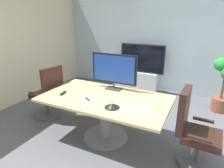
{
  "coord_description": "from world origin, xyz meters",
  "views": [
    {
      "loc": [
        1.39,
        -2.49,
        1.97
      ],
      "look_at": [
        0.02,
        0.28,
        0.9
      ],
      "focal_mm": 30.9,
      "sensor_mm": 36.0,
      "label": 1
    }
  ],
  "objects_px": {
    "office_chair_left": "(49,96)",
    "tv_monitor": "(114,70)",
    "conference_phone": "(112,106)",
    "remote_control": "(63,93)",
    "office_chair_right": "(194,135)",
    "conference_table": "(105,107)",
    "potted_plant": "(224,78)",
    "wall_display_unit": "(141,76)"
  },
  "relations": [
    {
      "from": "tv_monitor",
      "to": "wall_display_unit",
      "type": "height_order",
      "value": "tv_monitor"
    },
    {
      "from": "conference_table",
      "to": "office_chair_right",
      "type": "bearing_deg",
      "value": -0.5
    },
    {
      "from": "conference_table",
      "to": "remote_control",
      "type": "bearing_deg",
      "value": -165.82
    },
    {
      "from": "potted_plant",
      "to": "remote_control",
      "type": "xyz_separation_m",
      "value": [
        -2.49,
        -2.18,
        0.01
      ]
    },
    {
      "from": "office_chair_left",
      "to": "office_chair_right",
      "type": "height_order",
      "value": "same"
    },
    {
      "from": "potted_plant",
      "to": "conference_phone",
      "type": "bearing_deg",
      "value": -123.42
    },
    {
      "from": "tv_monitor",
      "to": "conference_phone",
      "type": "relative_size",
      "value": 3.82
    },
    {
      "from": "office_chair_left",
      "to": "office_chair_right",
      "type": "relative_size",
      "value": 1.0
    },
    {
      "from": "office_chair_left",
      "to": "conference_table",
      "type": "bearing_deg",
      "value": 92.64
    },
    {
      "from": "wall_display_unit",
      "to": "conference_phone",
      "type": "bearing_deg",
      "value": -80.96
    },
    {
      "from": "conference_phone",
      "to": "tv_monitor",
      "type": "bearing_deg",
      "value": 113.85
    },
    {
      "from": "wall_display_unit",
      "to": "remote_control",
      "type": "bearing_deg",
      "value": -101.88
    },
    {
      "from": "wall_display_unit",
      "to": "conference_phone",
      "type": "distance_m",
      "value": 2.77
    },
    {
      "from": "office_chair_left",
      "to": "office_chair_right",
      "type": "distance_m",
      "value": 2.76
    },
    {
      "from": "wall_display_unit",
      "to": "potted_plant",
      "type": "distance_m",
      "value": 2.01
    },
    {
      "from": "office_chair_left",
      "to": "potted_plant",
      "type": "xyz_separation_m",
      "value": [
        3.16,
        1.87,
        0.3
      ]
    },
    {
      "from": "remote_control",
      "to": "conference_table",
      "type": "bearing_deg",
      "value": 0.89
    },
    {
      "from": "office_chair_right",
      "to": "tv_monitor",
      "type": "height_order",
      "value": "tv_monitor"
    },
    {
      "from": "office_chair_right",
      "to": "conference_phone",
      "type": "relative_size",
      "value": 4.95
    },
    {
      "from": "office_chair_left",
      "to": "wall_display_unit",
      "type": "height_order",
      "value": "wall_display_unit"
    },
    {
      "from": "conference_phone",
      "to": "office_chair_left",
      "type": "bearing_deg",
      "value": 165.68
    },
    {
      "from": "potted_plant",
      "to": "remote_control",
      "type": "bearing_deg",
      "value": -138.75
    },
    {
      "from": "office_chair_right",
      "to": "remote_control",
      "type": "bearing_deg",
      "value": 97.34
    },
    {
      "from": "conference_phone",
      "to": "office_chair_right",
      "type": "bearing_deg",
      "value": 13.89
    },
    {
      "from": "office_chair_right",
      "to": "wall_display_unit",
      "type": "xyz_separation_m",
      "value": [
        -1.54,
        2.44,
        -0.01
      ]
    },
    {
      "from": "office_chair_left",
      "to": "potted_plant",
      "type": "height_order",
      "value": "potted_plant"
    },
    {
      "from": "conference_table",
      "to": "office_chair_right",
      "type": "xyz_separation_m",
      "value": [
        1.38,
        -0.01,
        -0.11
      ]
    },
    {
      "from": "wall_display_unit",
      "to": "conference_table",
      "type": "bearing_deg",
      "value": -86.12
    },
    {
      "from": "office_chair_right",
      "to": "conference_phone",
      "type": "xyz_separation_m",
      "value": [
        -1.11,
        -0.28,
        0.32
      ]
    },
    {
      "from": "conference_table",
      "to": "office_chair_left",
      "type": "relative_size",
      "value": 1.88
    },
    {
      "from": "tv_monitor",
      "to": "potted_plant",
      "type": "xyz_separation_m",
      "value": [
        1.82,
        1.59,
        -0.36
      ]
    },
    {
      "from": "conference_phone",
      "to": "remote_control",
      "type": "bearing_deg",
      "value": 173.75
    },
    {
      "from": "tv_monitor",
      "to": "conference_table",
      "type": "bearing_deg",
      "value": -84.16
    },
    {
      "from": "potted_plant",
      "to": "remote_control",
      "type": "height_order",
      "value": "potted_plant"
    },
    {
      "from": "office_chair_left",
      "to": "wall_display_unit",
      "type": "relative_size",
      "value": 0.83
    },
    {
      "from": "potted_plant",
      "to": "office_chair_right",
      "type": "bearing_deg",
      "value": -101.23
    },
    {
      "from": "office_chair_left",
      "to": "tv_monitor",
      "type": "bearing_deg",
      "value": 109.92
    },
    {
      "from": "office_chair_left",
      "to": "wall_display_unit",
      "type": "bearing_deg",
      "value": 160.2
    },
    {
      "from": "conference_table",
      "to": "tv_monitor",
      "type": "relative_size",
      "value": 2.44
    },
    {
      "from": "office_chair_left",
      "to": "tv_monitor",
      "type": "distance_m",
      "value": 1.51
    },
    {
      "from": "wall_display_unit",
      "to": "conference_phone",
      "type": "relative_size",
      "value": 5.95
    },
    {
      "from": "tv_monitor",
      "to": "wall_display_unit",
      "type": "distance_m",
      "value": 2.12
    }
  ]
}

